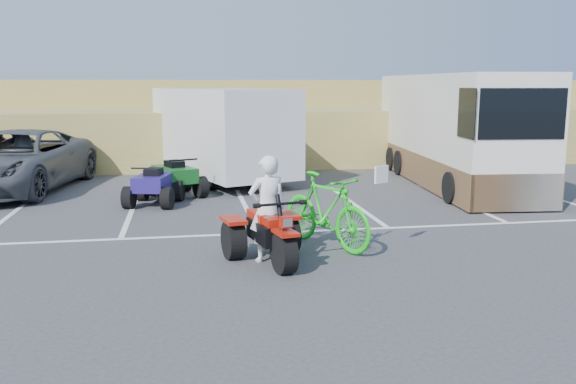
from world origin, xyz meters
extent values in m
plane|color=#37373A|center=(0.00, 0.00, 0.00)|extent=(100.00, 100.00, 0.00)
cube|color=white|center=(-5.40, 5.00, 0.00)|extent=(0.12, 5.00, 0.01)
cube|color=white|center=(-2.70, 5.00, 0.00)|extent=(0.12, 5.00, 0.01)
cube|color=white|center=(0.00, 5.00, 0.00)|extent=(0.12, 5.00, 0.01)
cube|color=white|center=(2.70, 5.00, 0.00)|extent=(0.12, 5.00, 0.01)
cube|color=white|center=(5.40, 5.00, 0.00)|extent=(0.12, 5.00, 0.01)
cube|color=white|center=(8.10, 5.00, 0.00)|extent=(0.12, 5.00, 0.01)
cube|color=white|center=(0.00, 2.40, 0.00)|extent=(28.00, 0.12, 0.01)
cube|color=#9C8647|center=(0.00, 14.00, 1.00)|extent=(40.00, 6.00, 2.00)
cube|color=#9C8647|center=(0.00, 17.50, 2.00)|extent=(40.00, 4.00, 2.20)
imported|color=white|center=(-0.09, 0.48, 0.90)|extent=(0.74, 0.56, 1.80)
imported|color=#14BF19|center=(1.08, 1.20, 0.68)|extent=(1.66, 2.30, 1.37)
imported|color=#484B50|center=(-6.05, 8.42, 0.84)|extent=(3.87, 6.46, 1.68)
cube|color=silver|center=(-0.28, 9.46, 1.55)|extent=(4.30, 6.47, 2.50)
cylinder|color=black|center=(-0.28, 9.46, 0.35)|extent=(2.31, 1.41, 0.70)
cube|color=silver|center=(6.45, 7.66, 1.63)|extent=(2.95, 8.98, 3.18)
cube|color=brown|center=(6.45, 7.66, 0.49)|extent=(2.99, 8.98, 0.88)
cube|color=black|center=(6.08, 3.25, 2.29)|extent=(2.02, 0.19, 1.15)
camera|label=1|loc=(-1.44, -9.40, 2.98)|focal=38.00mm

